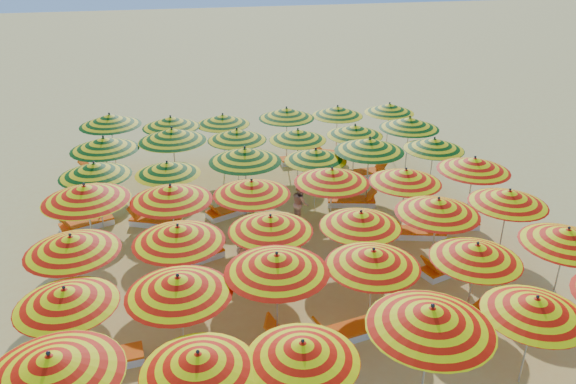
% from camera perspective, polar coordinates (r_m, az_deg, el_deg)
% --- Properties ---
extents(ground, '(120.00, 120.00, 0.00)m').
position_cam_1_polar(ground, '(17.92, 0.34, -5.30)').
color(ground, '#D7BA5F').
rests_on(ground, ground).
extents(umbrella_0, '(2.89, 2.89, 2.62)m').
position_cam_1_polar(umbrella_0, '(10.84, -22.93, -15.95)').
color(umbrella_0, silver).
rests_on(umbrella_0, ground).
extents(umbrella_1, '(2.69, 2.69, 2.30)m').
position_cam_1_polar(umbrella_1, '(10.66, -9.07, -16.70)').
color(umbrella_1, silver).
rests_on(umbrella_1, ground).
extents(umbrella_2, '(2.88, 2.88, 2.30)m').
position_cam_1_polar(umbrella_2, '(10.76, 1.49, -15.85)').
color(umbrella_2, silver).
rests_on(umbrella_2, ground).
extents(umbrella_3, '(2.74, 2.74, 2.66)m').
position_cam_1_polar(umbrella_3, '(11.34, 14.35, -12.25)').
color(umbrella_3, silver).
rests_on(umbrella_3, ground).
extents(umbrella_4, '(2.67, 2.67, 2.31)m').
position_cam_1_polar(umbrella_4, '(12.86, 23.85, -10.58)').
color(umbrella_4, silver).
rests_on(umbrella_4, ground).
extents(umbrella_6, '(2.75, 2.75, 2.33)m').
position_cam_1_polar(umbrella_6, '(12.91, -21.67, -9.88)').
color(umbrella_6, silver).
rests_on(umbrella_6, ground).
extents(umbrella_7, '(2.62, 2.62, 2.47)m').
position_cam_1_polar(umbrella_7, '(12.38, -11.08, -9.30)').
color(umbrella_7, silver).
rests_on(umbrella_7, ground).
extents(umbrella_8, '(3.13, 3.13, 2.56)m').
position_cam_1_polar(umbrella_8, '(12.75, -1.15, -7.25)').
color(umbrella_8, silver).
rests_on(umbrella_8, ground).
extents(umbrella_9, '(2.92, 2.92, 2.40)m').
position_cam_1_polar(umbrella_9, '(13.35, 8.64, -6.66)').
color(umbrella_9, silver).
rests_on(umbrella_9, ground).
extents(umbrella_10, '(2.88, 2.88, 2.35)m').
position_cam_1_polar(umbrella_10, '(14.26, 18.60, -5.79)').
color(umbrella_10, silver).
rests_on(umbrella_10, ground).
extents(umbrella_11, '(2.34, 2.34, 2.41)m').
position_cam_1_polar(umbrella_11, '(15.68, 26.49, -4.08)').
color(umbrella_11, silver).
rests_on(umbrella_11, ground).
extents(umbrella_12, '(2.68, 2.68, 2.45)m').
position_cam_1_polar(umbrella_12, '(14.64, -21.13, -4.94)').
color(umbrella_12, silver).
rests_on(umbrella_12, ground).
extents(umbrella_13, '(2.35, 2.35, 2.48)m').
position_cam_1_polar(umbrella_13, '(14.30, -11.09, -4.22)').
color(umbrella_13, silver).
rests_on(umbrella_13, ground).
extents(umbrella_14, '(2.50, 2.50, 2.39)m').
position_cam_1_polar(umbrella_14, '(14.69, -1.79, -3.22)').
color(umbrella_14, silver).
rests_on(umbrella_14, ground).
extents(umbrella_15, '(2.75, 2.75, 2.34)m').
position_cam_1_polar(umbrella_15, '(15.11, 7.39, -2.76)').
color(umbrella_15, silver).
rests_on(umbrella_15, ground).
extents(umbrella_16, '(3.08, 3.08, 2.48)m').
position_cam_1_polar(umbrella_16, '(15.94, 14.99, -1.43)').
color(umbrella_16, silver).
rests_on(umbrella_16, ground).
extents(umbrella_17, '(2.82, 2.82, 2.39)m').
position_cam_1_polar(umbrella_17, '(17.30, 21.52, -0.51)').
color(umbrella_17, silver).
rests_on(umbrella_17, ground).
extents(umbrella_18, '(2.80, 2.80, 2.64)m').
position_cam_1_polar(umbrella_18, '(16.84, -19.90, -0.11)').
color(umbrella_18, silver).
rests_on(umbrella_18, ground).
extents(umbrella_19, '(3.08, 3.08, 2.52)m').
position_cam_1_polar(umbrella_19, '(16.43, -11.81, -0.13)').
color(umbrella_19, silver).
rests_on(umbrella_19, ground).
extents(umbrella_20, '(2.66, 2.66, 2.45)m').
position_cam_1_polar(umbrella_20, '(16.60, -3.71, 0.44)').
color(umbrella_20, silver).
rests_on(umbrella_20, ground).
extents(umbrella_21, '(2.61, 2.61, 2.49)m').
position_cam_1_polar(umbrella_21, '(17.34, 4.48, 1.65)').
color(umbrella_21, silver).
rests_on(umbrella_21, ground).
extents(umbrella_22, '(2.87, 2.87, 2.41)m').
position_cam_1_polar(umbrella_22, '(17.83, 11.86, 1.60)').
color(umbrella_22, silver).
rests_on(umbrella_22, ground).
extents(umbrella_23, '(2.87, 2.87, 2.49)m').
position_cam_1_polar(umbrella_23, '(19.13, 18.39, 2.68)').
color(umbrella_23, silver).
rests_on(umbrella_23, ground).
extents(umbrella_24, '(2.97, 2.97, 2.43)m').
position_cam_1_polar(umbrella_24, '(18.91, -19.05, 2.17)').
color(umbrella_24, silver).
rests_on(umbrella_24, ground).
extents(umbrella_25, '(2.22, 2.22, 2.27)m').
position_cam_1_polar(umbrella_25, '(18.76, -12.16, 2.38)').
color(umbrella_25, silver).
rests_on(umbrella_25, ground).
extents(umbrella_26, '(3.07, 3.07, 2.59)m').
position_cam_1_polar(umbrella_26, '(18.73, -4.40, 3.78)').
color(umbrella_26, silver).
rests_on(umbrella_26, ground).
extents(umbrella_27, '(2.87, 2.87, 2.30)m').
position_cam_1_polar(umbrella_27, '(19.38, 2.82, 3.77)').
color(umbrella_27, silver).
rests_on(umbrella_27, ground).
extents(umbrella_28, '(3.20, 3.20, 2.60)m').
position_cam_1_polar(umbrella_28, '(19.76, 8.27, 4.76)').
color(umbrella_28, silver).
rests_on(umbrella_28, ground).
extents(umbrella_29, '(2.48, 2.48, 2.33)m').
position_cam_1_polar(umbrella_29, '(20.97, 14.62, 4.73)').
color(umbrella_29, silver).
rests_on(umbrella_29, ground).
extents(umbrella_30, '(2.73, 2.73, 2.54)m').
position_cam_1_polar(umbrella_30, '(20.84, -18.19, 4.69)').
color(umbrella_30, silver).
rests_on(umbrella_30, ground).
extents(umbrella_31, '(3.13, 3.13, 2.64)m').
position_cam_1_polar(umbrella_31, '(20.86, -11.68, 5.71)').
color(umbrella_31, silver).
rests_on(umbrella_31, ground).
extents(umbrella_32, '(2.96, 2.96, 2.37)m').
position_cam_1_polar(umbrella_32, '(21.25, -5.21, 5.82)').
color(umbrella_32, silver).
rests_on(umbrella_32, ground).
extents(umbrella_33, '(2.38, 2.38, 2.31)m').
position_cam_1_polar(umbrella_33, '(21.30, 1.00, 5.83)').
color(umbrella_33, silver).
rests_on(umbrella_33, ground).
extents(umbrella_34, '(2.87, 2.87, 2.31)m').
position_cam_1_polar(umbrella_34, '(21.95, 6.81, 6.24)').
color(umbrella_34, silver).
rests_on(umbrella_34, ground).
extents(umbrella_35, '(3.04, 3.04, 2.49)m').
position_cam_1_polar(umbrella_35, '(22.65, 12.24, 6.87)').
color(umbrella_35, silver).
rests_on(umbrella_35, ground).
extents(umbrella_36, '(2.65, 2.65, 2.56)m').
position_cam_1_polar(umbrella_36, '(23.41, -17.64, 6.99)').
color(umbrella_36, silver).
rests_on(umbrella_36, ground).
extents(umbrella_37, '(2.36, 2.36, 2.42)m').
position_cam_1_polar(umbrella_37, '(22.95, -11.82, 6.97)').
color(umbrella_37, silver).
rests_on(umbrella_37, ground).
extents(umbrella_38, '(2.28, 2.28, 2.33)m').
position_cam_1_polar(umbrella_38, '(23.19, -6.64, 7.33)').
color(umbrella_38, silver).
rests_on(umbrella_38, ground).
extents(umbrella_39, '(2.95, 2.95, 2.47)m').
position_cam_1_polar(umbrella_39, '(23.47, -0.15, 8.02)').
color(umbrella_39, silver).
rests_on(umbrella_39, ground).
extents(umbrella_40, '(2.44, 2.44, 2.32)m').
position_cam_1_polar(umbrella_40, '(24.27, 5.05, 8.19)').
color(umbrella_40, silver).
rests_on(umbrella_40, ground).
extents(umbrella_41, '(2.44, 2.44, 2.29)m').
position_cam_1_polar(umbrella_41, '(25.06, 10.26, 8.38)').
color(umbrella_41, silver).
rests_on(umbrella_41, ground).
extents(lounger_1, '(1.79, 0.77, 0.69)m').
position_cam_1_polar(lounger_1, '(14.02, -18.26, -15.95)').
color(lounger_1, white).
rests_on(lounger_1, ground).
extents(lounger_2, '(1.83, 1.10, 0.69)m').
position_cam_1_polar(lounger_2, '(13.93, 1.18, -14.73)').
color(lounger_2, white).
rests_on(lounger_2, ground).
extents(lounger_3, '(1.81, 0.91, 0.69)m').
position_cam_1_polar(lounger_3, '(14.20, 5.98, -13.98)').
color(lounger_3, white).
rests_on(lounger_3, ground).
extents(lounger_4, '(1.83, 1.16, 0.69)m').
position_cam_1_polar(lounger_4, '(15.08, 15.88, -12.30)').
color(lounger_4, white).
rests_on(lounger_4, ground).
extents(lounger_5, '(1.83, 1.07, 0.69)m').
position_cam_1_polar(lounger_5, '(17.09, 15.83, -7.43)').
color(lounger_5, white).
rests_on(lounger_5, ground).
extents(lounger_6, '(1.83, 1.12, 0.69)m').
position_cam_1_polar(lounger_6, '(17.75, 19.20, -6.62)').
color(lounger_6, white).
rests_on(lounger_6, ground).
extents(lounger_7, '(1.83, 1.16, 0.69)m').
position_cam_1_polar(lounger_7, '(17.24, -9.21, -6.42)').
color(lounger_7, white).
rests_on(lounger_7, ground).
extents(lounger_8, '(1.73, 0.58, 0.69)m').
position_cam_1_polar(lounger_8, '(17.43, -1.46, -5.68)').
color(lounger_8, white).
rests_on(lounger_8, ground).
extents(lounger_9, '(1.82, 1.02, 0.69)m').
position_cam_1_polar(lounger_9, '(18.75, 13.26, -4.03)').
color(lounger_9, white).
rests_on(lounger_9, ground).
extents(lounger_10, '(1.81, 0.89, 0.69)m').
position_cam_1_polar(lounger_10, '(19.60, 16.21, -3.04)').
color(lounger_10, white).
rests_on(lounger_10, ground).
extents(lounger_11, '(1.83, 1.14, 0.69)m').
position_cam_1_polar(lounger_11, '(19.97, -19.91, -3.05)').
color(lounger_11, white).
rests_on(lounger_11, ground).
extents(lounger_12, '(1.82, 1.22, 0.69)m').
position_cam_1_polar(lounger_12, '(19.50, -13.41, -2.86)').
color(lounger_12, white).
rests_on(lounger_12, ground).
extents(lounger_13, '(1.82, 1.23, 0.69)m').
position_cam_1_polar(lounger_13, '(19.74, -6.00, -1.90)').
color(lounger_13, white).
rests_on(lounger_13, ground).
extents(lounger_14, '(1.82, 0.98, 0.69)m').
position_cam_1_polar(lounger_14, '(20.45, 6.57, -0.93)').
color(lounger_14, white).
rests_on(lounger_14, ground).
extents(lounger_15, '(1.76, 0.68, 0.69)m').
position_cam_1_polar(lounger_15, '(22.87, 7.94, 1.91)').
color(lounger_15, white).
rests_on(lounger_15, ground).
extents(lounger_16, '(1.80, 0.85, 0.69)m').
position_cam_1_polar(lounger_16, '(24.16, -18.41, 2.11)').
color(lounger_16, white).
rests_on(lounger_16, ground).
extents(lounger_17, '(1.76, 0.66, 0.69)m').
position_cam_1_polar(lounger_17, '(24.06, 1.37, 3.35)').
color(lounger_17, white).
rests_on(lounger_17, ground).
extents(lounger_18, '(1.82, 1.25, 0.69)m').
position_cam_1_polar(lounger_18, '(24.69, 3.80, 3.89)').
color(lounger_18, white).
rests_on(lounger_18, ground).
extents(lounger_19, '(1.82, 1.20, 0.69)m').
position_cam_1_polar(lounger_19, '(25.56, 8.59, 4.41)').
color(lounger_19, white).
rests_on(lounger_19, ground).
extents(beachgoer_a, '(0.58, 0.62, 1.43)m').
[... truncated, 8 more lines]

